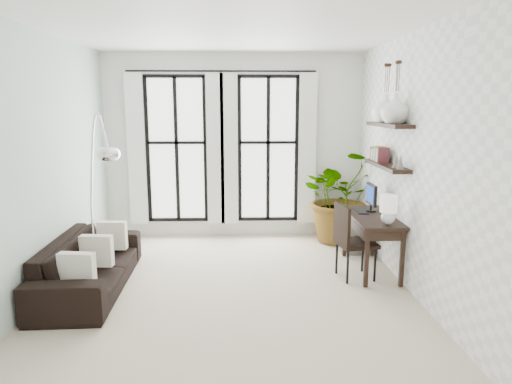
{
  "coord_description": "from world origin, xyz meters",
  "views": [
    {
      "loc": [
        0.15,
        -5.53,
        2.29
      ],
      "look_at": [
        0.32,
        0.3,
        1.2
      ],
      "focal_mm": 32.0,
      "sensor_mm": 36.0,
      "label": 1
    }
  ],
  "objects_px": {
    "buddha": "(354,232)",
    "desk_chair": "(350,237)",
    "desk": "(373,220)",
    "arc_lamp": "(98,156)",
    "plant": "(341,196)",
    "sofa": "(90,264)"
  },
  "relations": [
    {
      "from": "buddha",
      "to": "desk_chair",
      "type": "bearing_deg",
      "value": -106.64
    },
    {
      "from": "desk",
      "to": "arc_lamp",
      "type": "distance_m",
      "value": 3.76
    },
    {
      "from": "plant",
      "to": "desk_chair",
      "type": "xyz_separation_m",
      "value": [
        -0.25,
        -1.74,
        -0.21
      ]
    },
    {
      "from": "plant",
      "to": "desk_chair",
      "type": "bearing_deg",
      "value": -98.16
    },
    {
      "from": "desk",
      "to": "plant",
      "type": "bearing_deg",
      "value": 94.32
    },
    {
      "from": "desk",
      "to": "desk_chair",
      "type": "distance_m",
      "value": 0.46
    },
    {
      "from": "plant",
      "to": "buddha",
      "type": "bearing_deg",
      "value": -81.88
    },
    {
      "from": "plant",
      "to": "desk",
      "type": "bearing_deg",
      "value": -85.68
    },
    {
      "from": "plant",
      "to": "sofa",
      "type": "bearing_deg",
      "value": -151.13
    },
    {
      "from": "arc_lamp",
      "to": "buddha",
      "type": "relative_size",
      "value": 2.91
    },
    {
      "from": "desk",
      "to": "arc_lamp",
      "type": "bearing_deg",
      "value": -176.48
    },
    {
      "from": "sofa",
      "to": "plant",
      "type": "xyz_separation_m",
      "value": [
        3.63,
        2.0,
        0.46
      ]
    },
    {
      "from": "sofa",
      "to": "buddha",
      "type": "bearing_deg",
      "value": -71.62
    },
    {
      "from": "arc_lamp",
      "to": "sofa",
      "type": "bearing_deg",
      "value": -111.4
    },
    {
      "from": "arc_lamp",
      "to": "buddha",
      "type": "distance_m",
      "value": 4.02
    },
    {
      "from": "sofa",
      "to": "desk_chair",
      "type": "height_order",
      "value": "desk_chair"
    },
    {
      "from": "desk",
      "to": "buddha",
      "type": "distance_m",
      "value": 0.99
    },
    {
      "from": "buddha",
      "to": "plant",
      "type": "bearing_deg",
      "value": 98.12
    },
    {
      "from": "desk_chair",
      "to": "arc_lamp",
      "type": "xyz_separation_m",
      "value": [
        -3.28,
        0.01,
        1.1
      ]
    },
    {
      "from": "desk",
      "to": "arc_lamp",
      "type": "relative_size",
      "value": 0.61
    },
    {
      "from": "desk",
      "to": "arc_lamp",
      "type": "xyz_separation_m",
      "value": [
        -3.64,
        -0.22,
        0.93
      ]
    },
    {
      "from": "sofa",
      "to": "desk",
      "type": "height_order",
      "value": "desk"
    }
  ]
}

